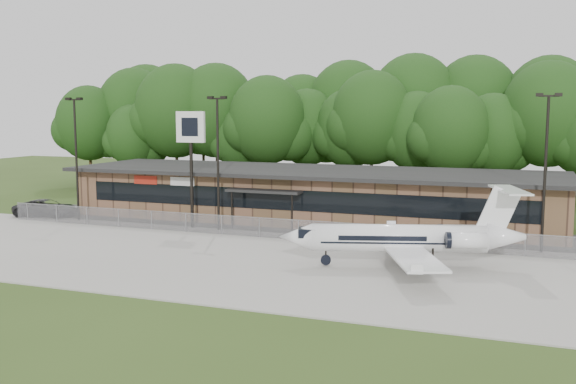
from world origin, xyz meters
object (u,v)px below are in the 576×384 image
at_px(terminal, 311,194).
at_px(pole_sign, 191,139).
at_px(suv, 46,208).
at_px(business_jet, 408,239).

xyz_separation_m(terminal, pole_sign, (-7.44, -7.15, 4.79)).
bearing_deg(terminal, suv, -163.16).
distance_m(business_jet, suv, 33.46).
distance_m(terminal, suv, 23.03).
distance_m(business_jet, pole_sign, 20.06).
height_order(business_jet, suv, business_jet).
height_order(terminal, pole_sign, pole_sign).
xyz_separation_m(terminal, suv, (-22.00, -6.66, -1.42)).
xyz_separation_m(suv, pole_sign, (14.56, -0.49, 6.21)).
bearing_deg(suv, terminal, -84.23).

